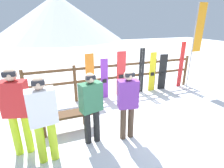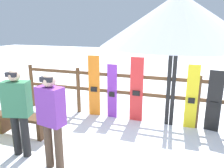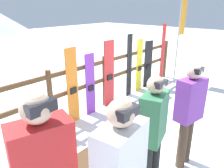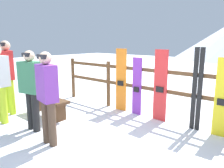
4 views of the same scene
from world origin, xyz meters
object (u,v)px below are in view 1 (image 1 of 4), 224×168
person_white (43,116)px  snowboard_orange (90,78)px  person_plaid_green (91,104)px  snowboard_red (121,74)px  ski_pair_black (141,71)px  snowboard_black_stripe (163,72)px  person_red (16,107)px  snowboard_yellow (152,72)px  person_purple (128,101)px  bench (65,118)px  snowboard_purple (104,79)px  rental_flag (196,37)px  ski_pair_red (181,65)px

person_white → snowboard_orange: bearing=58.9°
person_plaid_green → snowboard_red: bearing=52.9°
ski_pair_black → snowboard_black_stripe: (0.92, -0.00, -0.14)m
person_red → snowboard_orange: person_red is taller
person_plaid_green → snowboard_yellow: person_plaid_green is taller
snowboard_red → snowboard_yellow: size_ratio=1.07×
person_purple → bench: bearing=149.0°
snowboard_purple → ski_pair_black: (1.41, 0.00, 0.14)m
snowboard_red → snowboard_black_stripe: 1.72m
person_white → ski_pair_black: size_ratio=1.02×
snowboard_orange → snowboard_yellow: snowboard_orange is taller
person_red → snowboard_black_stripe: 5.09m
person_red → rental_flag: bearing=14.9°
person_plaid_green → person_white: person_white is taller
person_purple → snowboard_black_stripe: size_ratio=1.16×
snowboard_orange → snowboard_purple: bearing=-0.0°
person_red → person_plaid_green: (1.37, -0.16, -0.11)m
bench → snowboard_yellow: snowboard_yellow is taller
snowboard_red → ski_pair_black: (0.79, 0.00, 0.04)m
person_white → snowboard_orange: person_white is taller
snowboard_orange → snowboard_yellow: 2.35m
snowboard_yellow → snowboard_red: bearing=180.0°
person_white → snowboard_yellow: (3.77, 2.36, -0.23)m
snowboard_yellow → bench: bearing=-155.9°
person_plaid_green → rental_flag: 4.65m
snowboard_purple → ski_pair_black: 1.41m
person_plaid_green → person_purple: bearing=-9.9°
person_plaid_green → ski_pair_black: size_ratio=0.96×
snowboard_black_stripe → rental_flag: 1.65m
snowboard_purple → snowboard_red: 0.62m
person_purple → snowboard_red: person_purple is taller
snowboard_red → rental_flag: size_ratio=0.51×
bench → ski_pair_black: ski_pair_black is taller
snowboard_purple → snowboard_orange: bearing=180.0°
person_white → ski_pair_black: 4.07m
person_white → snowboard_black_stripe: 4.86m
ski_pair_black → snowboard_yellow: (0.46, -0.00, -0.09)m
person_red → snowboard_black_stripe: bearing=22.8°
snowboard_purple → snowboard_yellow: bearing=0.0°
person_white → snowboard_red: 3.46m
snowboard_orange → ski_pair_black: bearing=0.1°
person_white → snowboard_red: (2.52, 2.36, -0.18)m
snowboard_yellow → ski_pair_black: bearing=179.6°
person_white → snowboard_red: bearing=43.1°
snowboard_red → ski_pair_black: 0.79m
person_plaid_green → bench: bearing=128.8°
person_red → person_white: bearing=-40.8°
person_red → ski_pair_black: 4.26m
ski_pair_black → ski_pair_red: ski_pair_red is taller
ski_pair_black → snowboard_yellow: ski_pair_black is taller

